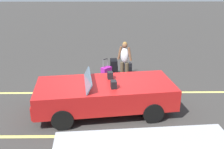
{
  "coord_description": "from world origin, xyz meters",
  "views": [
    {
      "loc": [
        -0.13,
        6.95,
        3.88
      ],
      "look_at": [
        -0.22,
        -1.24,
        0.75
      ],
      "focal_mm": 40.39,
      "sensor_mm": 36.0,
      "label": 1
    }
  ],
  "objects_px": {
    "convertible_car": "(98,94)",
    "suitcase_small_carryon": "(127,69)",
    "suitcase_large_black": "(114,68)",
    "suitcase_medium_bright": "(107,75)",
    "traveler_person": "(125,60)"
  },
  "relations": [
    {
      "from": "convertible_car",
      "to": "suitcase_small_carryon",
      "type": "relative_size",
      "value": 4.92
    },
    {
      "from": "suitcase_large_black",
      "to": "convertible_car",
      "type": "bearing_deg",
      "value": -102.54
    },
    {
      "from": "convertible_car",
      "to": "suitcase_medium_bright",
      "type": "height_order",
      "value": "convertible_car"
    },
    {
      "from": "suitcase_small_carryon",
      "to": "traveler_person",
      "type": "height_order",
      "value": "traveler_person"
    },
    {
      "from": "traveler_person",
      "to": "suitcase_small_carryon",
      "type": "bearing_deg",
      "value": -168.19
    },
    {
      "from": "suitcase_large_black",
      "to": "traveler_person",
      "type": "height_order",
      "value": "traveler_person"
    },
    {
      "from": "suitcase_small_carryon",
      "to": "convertible_car",
      "type": "bearing_deg",
      "value": -38.65
    },
    {
      "from": "suitcase_large_black",
      "to": "traveler_person",
      "type": "relative_size",
      "value": 0.45
    },
    {
      "from": "suitcase_large_black",
      "to": "suitcase_small_carryon",
      "type": "height_order",
      "value": "suitcase_small_carryon"
    },
    {
      "from": "suitcase_medium_bright",
      "to": "suitcase_small_carryon",
      "type": "distance_m",
      "value": 1.24
    },
    {
      "from": "suitcase_large_black",
      "to": "suitcase_small_carryon",
      "type": "xyz_separation_m",
      "value": [
        -0.59,
        -0.27,
        -0.11
      ]
    },
    {
      "from": "convertible_car",
      "to": "traveler_person",
      "type": "relative_size",
      "value": 2.62
    },
    {
      "from": "convertible_car",
      "to": "suitcase_medium_bright",
      "type": "relative_size",
      "value": 4.56
    },
    {
      "from": "suitcase_large_black",
      "to": "suitcase_small_carryon",
      "type": "distance_m",
      "value": 0.66
    },
    {
      "from": "convertible_car",
      "to": "suitcase_medium_bright",
      "type": "xyz_separation_m",
      "value": [
        -0.23,
        -2.41,
        -0.28
      ]
    }
  ]
}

